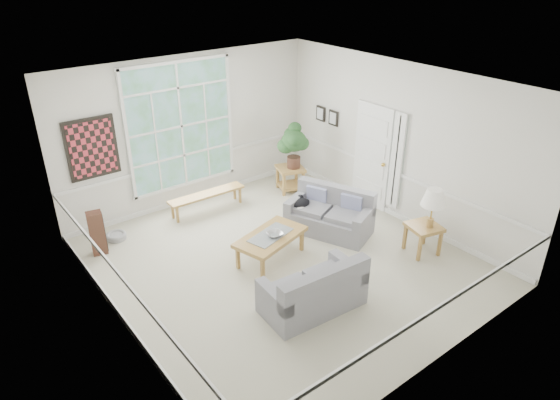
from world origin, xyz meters
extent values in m
cube|color=#B0AB94|center=(0.00, 0.00, -0.01)|extent=(5.50, 6.00, 0.01)
cube|color=white|center=(0.00, 0.00, 3.00)|extent=(5.50, 6.00, 0.02)
cube|color=silver|center=(0.00, 3.00, 1.50)|extent=(5.50, 0.02, 3.00)
cube|color=silver|center=(0.00, -3.00, 1.50)|extent=(5.50, 0.02, 3.00)
cube|color=silver|center=(-2.75, 0.00, 1.50)|extent=(0.02, 6.00, 3.00)
cube|color=silver|center=(2.75, 0.00, 1.50)|extent=(0.02, 6.00, 3.00)
cube|color=white|center=(-0.20, 2.96, 1.65)|extent=(2.30, 0.08, 2.40)
cube|color=white|center=(2.71, 0.60, 1.05)|extent=(0.08, 0.90, 2.10)
cube|color=white|center=(2.71, -0.03, 1.15)|extent=(0.08, 0.26, 1.90)
cube|color=maroon|center=(-1.95, 2.95, 1.60)|extent=(0.90, 0.06, 1.10)
cube|color=black|center=(2.71, 1.75, 1.55)|extent=(0.04, 0.26, 0.32)
cube|color=black|center=(2.71, 2.15, 1.55)|extent=(0.04, 0.26, 0.32)
cube|color=gray|center=(1.29, 0.26, 0.41)|extent=(1.32, 1.71, 0.82)
cube|color=gray|center=(-0.40, -1.22, 0.40)|extent=(1.54, 0.88, 0.80)
cube|color=#A0763A|center=(-0.11, 0.18, 0.23)|extent=(1.38, 0.99, 0.46)
imported|color=#9D9DA2|center=(-0.07, 0.12, 0.50)|extent=(0.34, 0.34, 0.08)
cube|color=#A0763A|center=(-0.07, 2.38, 0.19)|extent=(1.60, 0.35, 0.37)
cube|color=#A0763A|center=(1.84, 2.08, 0.27)|extent=(0.70, 0.70, 0.55)
cube|color=#A0763A|center=(2.09, -1.25, 0.27)|extent=(0.64, 0.64, 0.53)
cylinder|color=gray|center=(-1.95, 2.43, 0.06)|extent=(0.45, 0.45, 0.11)
cube|color=#41251A|center=(-2.35, 2.14, 0.40)|extent=(0.28, 0.24, 0.80)
ellipsoid|color=black|center=(1.00, 0.72, 0.51)|extent=(0.44, 0.43, 0.17)
camera|label=1|loc=(-4.36, -5.57, 4.75)|focal=32.00mm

